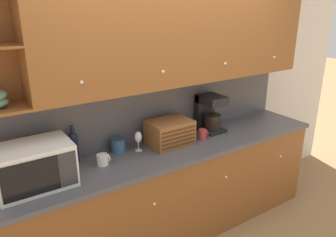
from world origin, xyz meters
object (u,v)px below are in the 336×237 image
Objects in this scene: mug_blue_second at (103,160)px; bread_box at (170,133)px; mug at (203,134)px; coffee_maker at (210,112)px; wine_bottle at (74,146)px; storage_canister at (118,145)px; microwave at (34,166)px; wine_glass at (138,138)px.

mug_blue_second is 0.27× the size of bread_box.
bread_box is at bearing 3.18° from mug_blue_second.
mug is 0.30m from coffee_maker.
wine_bottle is 0.88m from bread_box.
mug reaches higher than mug_blue_second.
storage_canister reaches higher than mug_blue_second.
storage_canister is (0.75, 0.20, -0.10)m from microwave.
microwave is 2.92× the size of wine_glass.
coffee_maker is at bearing 2.68° from wine_glass.
wine_bottle is 3.04× the size of mug_blue_second.
bread_box is at bearing 3.71° from microwave.
mug_blue_second is 1.26m from coffee_maker.
mug is (1.57, 0.00, -0.11)m from microwave.
bread_box is (0.69, 0.04, 0.07)m from mug_blue_second.
mug_blue_second is at bearing -176.82° from bread_box.
mug_blue_second is 0.58× the size of wine_glass.
coffee_maker is at bearing 8.14° from bread_box.
coffee_maker is (0.21, 0.15, 0.14)m from mug.
bread_box reaches higher than mug_blue_second.
wine_glass is 0.87m from coffee_maker.
mug_blue_second is (0.17, -0.18, -0.10)m from wine_bottle.
bread_box is at bearing -13.62° from storage_canister.
microwave is 0.43m from wine_bottle.
storage_canister reaches higher than mug.
wine_bottle is 0.40m from storage_canister.
wine_bottle is at bearing 168.97° from wine_glass.
microwave is 1.23m from bread_box.
coffee_maker reaches higher than storage_canister.
wine_bottle is at bearing 169.62° from mug.
coffee_maker reaches higher than mug_blue_second.
mug_blue_second is 0.81× the size of storage_canister.
wine_bottle is 0.27m from mug_blue_second.
mug is at bearing 0.17° from microwave.
wine_bottle is 0.56m from wine_glass.
mug is at bearing -143.92° from coffee_maker.
wine_glass reaches higher than mug.
bread_box reaches higher than mug.
bread_box is (0.48, -0.12, 0.05)m from storage_canister.
storage_canister is at bearing 166.88° from mug.
wine_glass is at bearing 7.35° from microwave.
wine_glass is (0.16, -0.08, 0.06)m from storage_canister.
microwave reaches higher than wine_glass.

